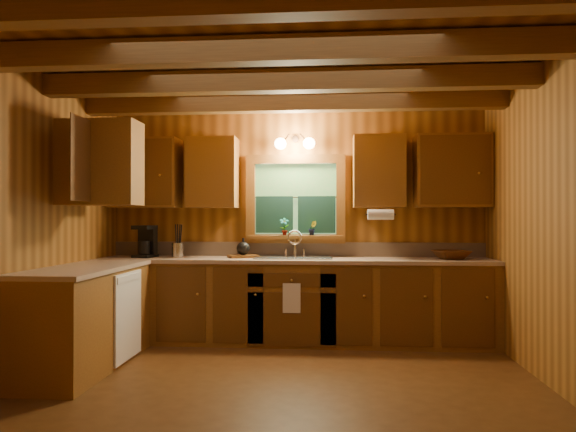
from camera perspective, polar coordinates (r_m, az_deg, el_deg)
The scene contains 20 objects.
room at distance 3.96m, azimuth -0.91°, elevation -0.64°, with size 4.20×4.20×4.20m.
ceiling_beams at distance 4.13m, azimuth -0.91°, elevation 16.11°, with size 4.20×2.54×0.18m.
base_cabinets at distance 5.37m, azimuth -4.93°, elevation -9.91°, with size 4.20×2.22×0.86m.
countertop at distance 5.32m, azimuth -4.77°, elevation -5.11°, with size 4.20×2.24×0.04m.
backsplash at distance 5.85m, azimuth 0.84°, elevation -3.70°, with size 4.20×0.02×0.16m, color tan.
dishwasher_panel at distance 5.05m, azimuth -17.27°, elevation -10.49°, with size 0.02×0.60×0.80m, color white.
upper_cabinets at distance 5.47m, azimuth -5.41°, elevation 5.09°, with size 4.19×1.77×0.78m.
window at distance 5.82m, azimuth 0.83°, elevation 1.69°, with size 1.12×0.08×1.00m.
window_sill at distance 5.78m, azimuth 0.80°, elevation -2.35°, with size 1.06×0.14×0.04m, color brown.
wall_sconce at distance 5.76m, azimuth 0.75°, elevation 8.06°, with size 0.45×0.21×0.17m.
paper_towel_roll at distance 5.50m, azimuth 10.21°, elevation 0.16°, with size 0.11×0.11×0.27m, color white.
dish_towel at distance 5.28m, azimuth 0.40°, elevation -9.08°, with size 0.18×0.01×0.30m, color white.
sink at distance 5.57m, azimuth 0.65°, elevation -5.14°, with size 0.82×0.48×0.43m.
coffee_maker at distance 5.92m, azimuth -15.43°, elevation -2.74°, with size 0.20×0.25×0.35m.
utensil_crock at distance 5.80m, azimuth -12.10°, elevation -3.62°, with size 0.13×0.13×0.37m.
cutting_board at distance 5.68m, azimuth -4.98°, elevation -4.46°, with size 0.31×0.22×0.03m, color #563112.
teakettle at distance 5.68m, azimuth -4.98°, elevation -3.58°, with size 0.15×0.15×0.19m.
wicker_basket at distance 5.69m, azimuth 17.62°, elevation -4.11°, with size 0.38×0.38×0.09m, color #48230C.
potted_plant_left at distance 5.76m, azimuth -0.41°, elevation -1.16°, with size 0.11×0.07×0.20m, color #563112.
potted_plant_right at distance 5.76m, azimuth 2.73°, elevation -1.34°, with size 0.09×0.07×0.16m, color #563112.
Camera 1 is at (0.37, -3.94, 1.32)m, focal length 32.12 mm.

